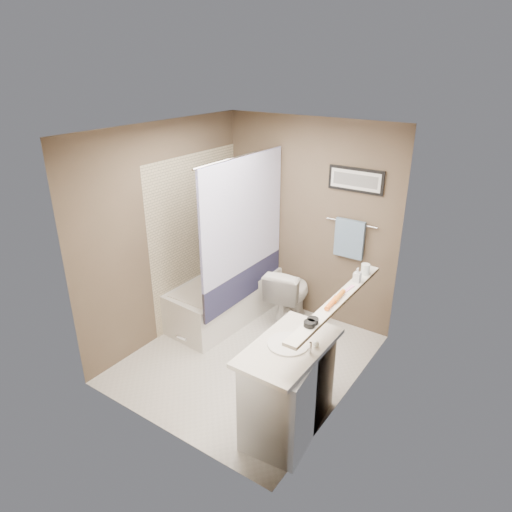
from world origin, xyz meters
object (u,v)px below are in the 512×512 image
Objects in this scene: toilet at (289,294)px; vanity at (289,389)px; bathtub at (224,298)px; soap_bottle at (357,275)px; hair_brush_back at (339,296)px; glass_jar at (365,269)px; hair_brush_front at (332,303)px; candle_bowl_far at (313,321)px; candle_bowl_near at (309,324)px.

vanity is at bearing 110.41° from toilet.
bathtub is 11.12× the size of soap_bottle.
hair_brush_back reaches higher than toilet.
soap_bottle reaches higher than vanity.
glass_jar is at bearing 146.85° from toilet.
glass_jar is at bearing 90.00° from hair_brush_front.
hair_brush_back is (0.00, 0.47, 0.00)m from candle_bowl_far.
hair_brush_back is at bearing 90.00° from candle_bowl_far.
soap_bottle reaches higher than candle_bowl_near.
glass_jar is (1.79, -0.11, 0.92)m from bathtub.
hair_brush_back is at bearing -90.00° from glass_jar.
soap_bottle is (0.00, 0.85, 0.05)m from candle_bowl_far.
candle_bowl_near is at bearing -90.00° from glass_jar.
vanity is 6.67× the size of soap_bottle.
candle_bowl_near is at bearing 114.56° from toilet.
hair_brush_back is at bearing -90.00° from soap_bottle.
vanity is at bearing 165.85° from candle_bowl_near.
candle_bowl_far is at bearing -90.00° from hair_brush_back.
toilet is at bearing 132.27° from hair_brush_front.
candle_bowl_far is at bearing -90.00° from glass_jar.
toilet is (0.72, 0.35, 0.12)m from bathtub.
vanity is at bearing -111.40° from hair_brush_back.
soap_bottle is at bearing 90.00° from hair_brush_back.
toilet is 1.49m from soap_bottle.
bathtub is at bearing 146.05° from candle_bowl_near.
soap_bottle reaches higher than bathtub.
bathtub is 1.67× the size of vanity.
hair_brush_front is 1.63× the size of soap_bottle.
toilet is 3.38× the size of hair_brush_front.
hair_brush_back is at bearing -17.11° from bathtub.
soap_bottle is at bearing 138.62° from toilet.
candle_bowl_near is at bearing -90.00° from candle_bowl_far.
glass_jar is at bearing 0.40° from bathtub.
toilet is 1.99m from candle_bowl_far.
bathtub is 16.67× the size of candle_bowl_near.
bathtub is 16.67× the size of candle_bowl_far.
soap_bottle is at bearing 90.00° from candle_bowl_far.
hair_brush_front is at bearing -90.00° from glass_jar.
candle_bowl_near reaches higher than toilet.
hair_brush_front reaches higher than candle_bowl_near.
glass_jar is at bearing 90.00° from candle_bowl_far.
hair_brush_back is at bearing 125.97° from toilet.
hair_brush_back is (0.19, 0.47, 0.74)m from vanity.
glass_jar is 0.20m from soap_bottle.
soap_bottle is at bearing -5.76° from bathtub.
glass_jar is 0.74× the size of soap_bottle.
soap_bottle is (1.79, -0.30, 0.93)m from bathtub.
candle_bowl_near reaches higher than bathtub.
hair_brush_back is 0.58m from glass_jar.
hair_brush_back reaches higher than candle_bowl_near.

